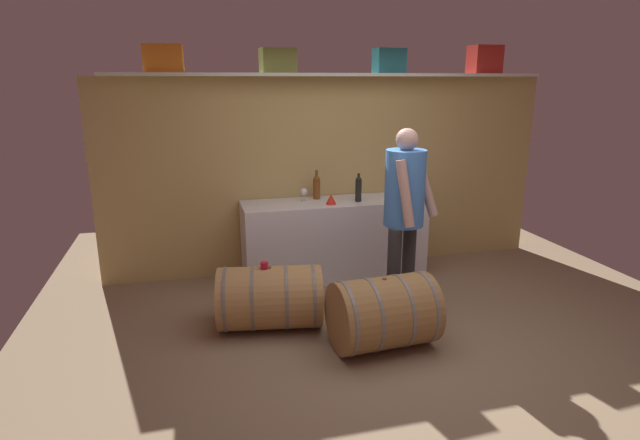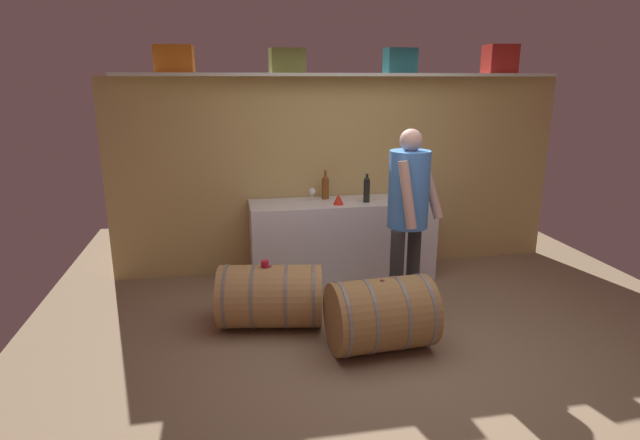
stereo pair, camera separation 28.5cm
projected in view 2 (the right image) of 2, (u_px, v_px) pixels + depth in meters
ground_plane at (376, 323)px, 4.64m from camera, size 6.27×7.26×0.02m
back_wall_panel at (341, 175)px, 5.80m from camera, size 5.07×0.10×2.16m
high_shelf_board at (345, 75)px, 5.36m from camera, size 4.67×0.40×0.03m
toolcase_orange at (174, 59)px, 5.02m from camera, size 0.38×0.28×0.26m
toolcase_olive at (287, 61)px, 5.22m from camera, size 0.36×0.25×0.24m
toolcase_teal at (400, 61)px, 5.43m from camera, size 0.34×0.21×0.26m
toolcase_red at (500, 59)px, 5.63m from camera, size 0.33×0.28×0.30m
work_cabinet at (342, 239)px, 5.63m from camera, size 1.99×0.58×0.86m
wine_bottle_amber at (325, 187)px, 5.59m from camera, size 0.08×0.08×0.32m
wine_bottle_dark at (367, 189)px, 5.44m from camera, size 0.07×0.07×0.31m
wine_glass at (312, 192)px, 5.50m from camera, size 0.07×0.07×0.14m
red_funnel at (338, 199)px, 5.36m from camera, size 0.11×0.11×0.11m
wine_barrel_near at (271, 296)px, 4.51m from camera, size 0.97×0.69×0.57m
wine_barrel_far at (381, 314)px, 4.12m from camera, size 0.85×0.64×0.60m
tasting_cup at (265, 264)px, 4.42m from camera, size 0.07×0.07×0.05m
winemaker_pouring at (409, 203)px, 4.58m from camera, size 0.54×0.51×1.72m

